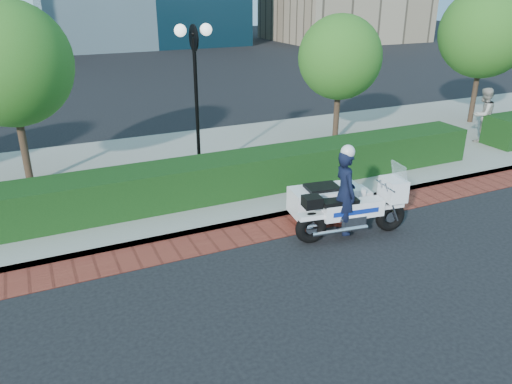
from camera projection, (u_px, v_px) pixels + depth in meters
name	position (u px, v px, depth m)	size (l,w,h in m)	color
ground	(238.00, 274.00, 9.83)	(120.00, 120.00, 0.00)	black
brick_strip	(212.00, 241.00, 11.08)	(60.00, 1.00, 0.01)	maroon
sidewalk	(159.00, 174.00, 14.83)	(60.00, 8.00, 0.15)	gray
hedge_main	(182.00, 183.00, 12.60)	(18.00, 1.20, 1.00)	black
lamppost	(196.00, 78.00, 13.44)	(1.02, 0.70, 4.21)	black
tree_b	(9.00, 64.00, 12.60)	(3.20, 3.20, 4.89)	#332319
tree_c	(340.00, 58.00, 16.64)	(2.80, 2.80, 4.30)	#332319
tree_d	(485.00, 33.00, 18.95)	(3.40, 3.40, 5.16)	#332319
police_motorcycle	(340.00, 200.00, 11.34)	(2.70, 2.07, 2.18)	black
pedestrian	(483.00, 115.00, 17.40)	(0.92, 0.72, 1.89)	#AAA296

